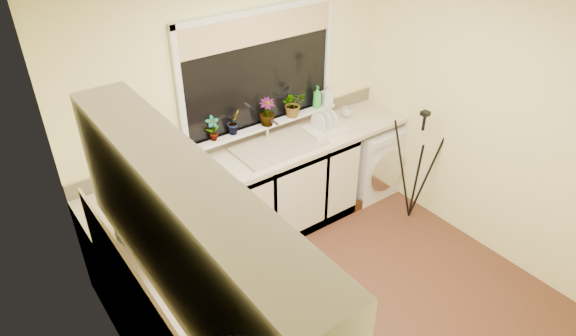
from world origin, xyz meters
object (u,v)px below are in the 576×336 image
(soap_bottle_green, at_px, (317,97))
(kettle, at_px, (187,257))
(washing_machine, at_px, (367,158))
(dish_rack, at_px, (325,130))
(tripod, at_px, (417,167))
(plant_b, at_px, (234,122))
(plant_a, at_px, (213,129))
(soap_bottle_clear, at_px, (327,95))
(laptop, at_px, (189,177))
(microwave, at_px, (155,229))
(plant_d, at_px, (293,104))
(plant_c, at_px, (267,112))
(cup_back, at_px, (347,112))

(soap_bottle_green, bearing_deg, kettle, -149.91)
(washing_machine, relative_size, dish_rack, 2.13)
(tripod, relative_size, plant_b, 5.19)
(kettle, distance_m, plant_a, 1.45)
(kettle, relative_size, soap_bottle_clear, 1.10)
(dish_rack, height_order, soap_bottle_green, soap_bottle_green)
(laptop, distance_m, plant_b, 0.69)
(plant_a, relative_size, plant_b, 1.01)
(laptop, height_order, kettle, same)
(tripod, relative_size, plant_a, 5.12)
(laptop, distance_m, plant_a, 0.51)
(tripod, bearing_deg, dish_rack, 153.32)
(washing_machine, height_order, dish_rack, dish_rack)
(microwave, height_order, soap_bottle_green, soap_bottle_green)
(microwave, xyz_separation_m, plant_d, (1.75, 0.79, 0.14))
(washing_machine, distance_m, soap_bottle_green, 0.96)
(soap_bottle_green, bearing_deg, plant_d, -177.96)
(plant_d, distance_m, soap_bottle_clear, 0.41)
(plant_a, height_order, soap_bottle_clear, plant_a)
(plant_c, bearing_deg, plant_b, 173.71)
(kettle, height_order, plant_b, plant_b)
(plant_b, relative_size, soap_bottle_clear, 1.10)
(plant_c, bearing_deg, kettle, -140.74)
(microwave, bearing_deg, soap_bottle_green, -82.17)
(plant_c, bearing_deg, dish_rack, -23.62)
(microwave, height_order, plant_b, plant_b)
(dish_rack, xyz_separation_m, tripod, (0.64, -0.63, -0.33))
(cup_back, bearing_deg, dish_rack, -160.48)
(washing_machine, distance_m, tripod, 0.66)
(microwave, relative_size, plant_c, 1.89)
(plant_a, height_order, soap_bottle_green, plant_a)
(tripod, xyz_separation_m, soap_bottle_clear, (-0.44, 0.86, 0.56))
(laptop, height_order, microwave, microwave)
(kettle, xyz_separation_m, plant_b, (1.06, 1.17, 0.15))
(washing_machine, relative_size, soap_bottle_clear, 3.82)
(microwave, bearing_deg, tripod, -105.21)
(dish_rack, distance_m, plant_c, 0.62)
(kettle, relative_size, soap_bottle_green, 1.04)
(plant_d, bearing_deg, microwave, -155.78)
(cup_back, bearing_deg, kettle, -155.45)
(washing_machine, xyz_separation_m, plant_c, (-1.13, 0.23, 0.78))
(plant_c, height_order, soap_bottle_clear, plant_c)
(tripod, distance_m, plant_d, 1.35)
(soap_bottle_clear, bearing_deg, plant_a, 178.69)
(tripod, xyz_separation_m, plant_b, (-1.49, 0.90, 0.57))
(washing_machine, distance_m, kettle, 2.75)
(kettle, distance_m, plant_d, 2.05)
(plant_d, relative_size, soap_bottle_clear, 1.21)
(plant_a, xyz_separation_m, plant_d, (0.85, -0.02, 0.01))
(kettle, xyz_separation_m, dish_rack, (1.91, 0.91, -0.09))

